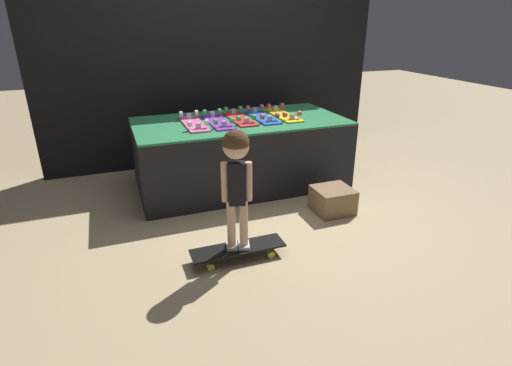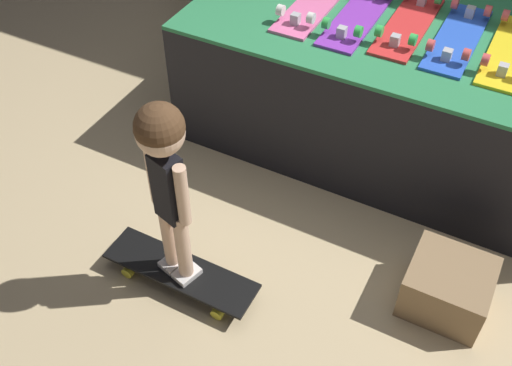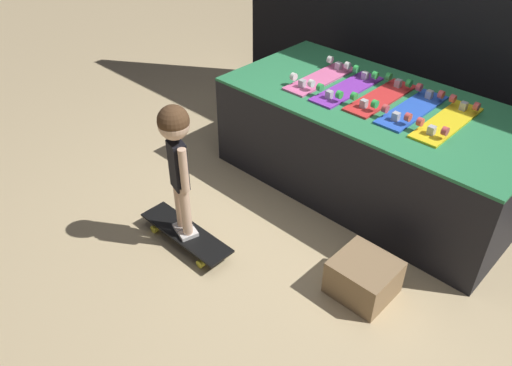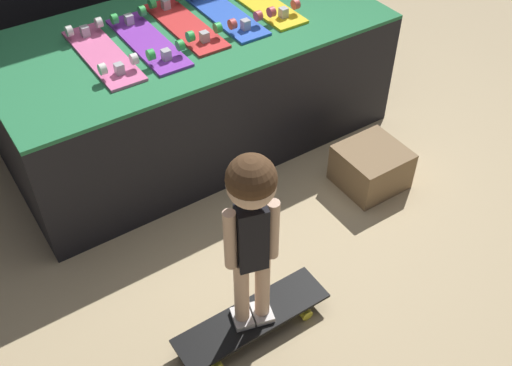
{
  "view_description": "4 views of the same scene",
  "coord_description": "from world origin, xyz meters",
  "px_view_note": "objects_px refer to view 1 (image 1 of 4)",
  "views": [
    {
      "loc": [
        -1.22,
        -3.1,
        1.64
      ],
      "look_at": [
        -0.2,
        -0.39,
        0.43
      ],
      "focal_mm": 28.0,
      "sensor_mm": 36.0,
      "label": 1
    },
    {
      "loc": [
        0.54,
        -1.95,
        2.16
      ],
      "look_at": [
        -0.31,
        -0.33,
        0.34
      ],
      "focal_mm": 42.0,
      "sensor_mm": 36.0,
      "label": 2
    },
    {
      "loc": [
        1.47,
        -2.12,
        2.18
      ],
      "look_at": [
        -0.18,
        -0.39,
        0.43
      ],
      "focal_mm": 35.0,
      "sensor_mm": 36.0,
      "label": 3
    },
    {
      "loc": [
        -1.26,
        -1.95,
        2.22
      ],
      "look_at": [
        -0.15,
        -0.28,
        0.35
      ],
      "focal_mm": 42.0,
      "sensor_mm": 36.0,
      "label": 4
    }
  ],
  "objects_px": {
    "skateboard_pink_on_rack": "(193,123)",
    "child": "(236,168)",
    "skateboard_yellow_on_rack": "(283,114)",
    "skateboard_red_on_rack": "(239,118)",
    "skateboard_blue_on_rack": "(262,116)",
    "skateboard_purple_on_rack": "(218,121)",
    "skateboard_on_floor": "(238,249)",
    "storage_box": "(333,200)"
  },
  "relations": [
    {
      "from": "skateboard_yellow_on_rack",
      "to": "child",
      "type": "bearing_deg",
      "value": -125.13
    },
    {
      "from": "skateboard_purple_on_rack",
      "to": "child",
      "type": "xyz_separation_m",
      "value": [
        -0.23,
        -1.3,
        0.0
      ]
    },
    {
      "from": "skateboard_red_on_rack",
      "to": "skateboard_on_floor",
      "type": "height_order",
      "value": "skateboard_red_on_rack"
    },
    {
      "from": "skateboard_blue_on_rack",
      "to": "skateboard_yellow_on_rack",
      "type": "bearing_deg",
      "value": -0.58
    },
    {
      "from": "storage_box",
      "to": "skateboard_purple_on_rack",
      "type": "bearing_deg",
      "value": 132.57
    },
    {
      "from": "skateboard_pink_on_rack",
      "to": "skateboard_red_on_rack",
      "type": "xyz_separation_m",
      "value": [
        0.47,
        0.04,
        0.0
      ]
    },
    {
      "from": "skateboard_pink_on_rack",
      "to": "child",
      "type": "height_order",
      "value": "child"
    },
    {
      "from": "skateboard_red_on_rack",
      "to": "skateboard_on_floor",
      "type": "bearing_deg",
      "value": -109.15
    },
    {
      "from": "child",
      "to": "skateboard_blue_on_rack",
      "type": "bearing_deg",
      "value": 78.03
    },
    {
      "from": "skateboard_blue_on_rack",
      "to": "skateboard_red_on_rack",
      "type": "bearing_deg",
      "value": 177.92
    },
    {
      "from": "skateboard_purple_on_rack",
      "to": "storage_box",
      "type": "relative_size",
      "value": 1.9
    },
    {
      "from": "skateboard_purple_on_rack",
      "to": "skateboard_blue_on_rack",
      "type": "xyz_separation_m",
      "value": [
        0.47,
        0.04,
        0.0
      ]
    },
    {
      "from": "skateboard_purple_on_rack",
      "to": "skateboard_blue_on_rack",
      "type": "height_order",
      "value": "same"
    },
    {
      "from": "skateboard_red_on_rack",
      "to": "skateboard_pink_on_rack",
      "type": "bearing_deg",
      "value": -175.45
    },
    {
      "from": "skateboard_blue_on_rack",
      "to": "child",
      "type": "distance_m",
      "value": 1.52
    },
    {
      "from": "skateboard_red_on_rack",
      "to": "skateboard_on_floor",
      "type": "relative_size",
      "value": 0.92
    },
    {
      "from": "child",
      "to": "storage_box",
      "type": "height_order",
      "value": "child"
    },
    {
      "from": "skateboard_yellow_on_rack",
      "to": "skateboard_on_floor",
      "type": "relative_size",
      "value": 0.92
    },
    {
      "from": "skateboard_purple_on_rack",
      "to": "skateboard_blue_on_rack",
      "type": "distance_m",
      "value": 0.47
    },
    {
      "from": "storage_box",
      "to": "child",
      "type": "bearing_deg",
      "value": -157.64
    },
    {
      "from": "skateboard_yellow_on_rack",
      "to": "child",
      "type": "relative_size",
      "value": 0.72
    },
    {
      "from": "skateboard_pink_on_rack",
      "to": "skateboard_blue_on_rack",
      "type": "xyz_separation_m",
      "value": [
        0.71,
        0.03,
        0.0
      ]
    },
    {
      "from": "skateboard_yellow_on_rack",
      "to": "skateboard_red_on_rack",
      "type": "bearing_deg",
      "value": 178.67
    },
    {
      "from": "skateboard_on_floor",
      "to": "storage_box",
      "type": "height_order",
      "value": "storage_box"
    },
    {
      "from": "skateboard_purple_on_rack",
      "to": "child",
      "type": "height_order",
      "value": "child"
    },
    {
      "from": "skateboard_on_floor",
      "to": "child",
      "type": "bearing_deg",
      "value": -90.0
    },
    {
      "from": "skateboard_red_on_rack",
      "to": "child",
      "type": "relative_size",
      "value": 0.72
    },
    {
      "from": "skateboard_blue_on_rack",
      "to": "storage_box",
      "type": "bearing_deg",
      "value": -70.08
    },
    {
      "from": "skateboard_pink_on_rack",
      "to": "storage_box",
      "type": "distance_m",
      "value": 1.49
    },
    {
      "from": "skateboard_blue_on_rack",
      "to": "child",
      "type": "xyz_separation_m",
      "value": [
        -0.71,
        -1.34,
        0.0
      ]
    },
    {
      "from": "skateboard_red_on_rack",
      "to": "skateboard_yellow_on_rack",
      "type": "height_order",
      "value": "same"
    },
    {
      "from": "skateboard_blue_on_rack",
      "to": "skateboard_on_floor",
      "type": "distance_m",
      "value": 1.64
    },
    {
      "from": "skateboard_blue_on_rack",
      "to": "skateboard_on_floor",
      "type": "xyz_separation_m",
      "value": [
        -0.71,
        -1.34,
        -0.63
      ]
    },
    {
      "from": "skateboard_on_floor",
      "to": "skateboard_blue_on_rack",
      "type": "bearing_deg",
      "value": 62.26
    },
    {
      "from": "skateboard_yellow_on_rack",
      "to": "storage_box",
      "type": "relative_size",
      "value": 1.9
    },
    {
      "from": "skateboard_on_floor",
      "to": "storage_box",
      "type": "xyz_separation_m",
      "value": [
        1.04,
        0.43,
        0.04
      ]
    },
    {
      "from": "skateboard_pink_on_rack",
      "to": "skateboard_purple_on_rack",
      "type": "relative_size",
      "value": 1.0
    },
    {
      "from": "skateboard_purple_on_rack",
      "to": "skateboard_yellow_on_rack",
      "type": "xyz_separation_m",
      "value": [
        0.71,
        0.04,
        0.0
      ]
    },
    {
      "from": "child",
      "to": "storage_box",
      "type": "xyz_separation_m",
      "value": [
        1.04,
        0.43,
        -0.59
      ]
    },
    {
      "from": "skateboard_red_on_rack",
      "to": "storage_box",
      "type": "xyz_separation_m",
      "value": [
        0.57,
        -0.92,
        -0.59
      ]
    },
    {
      "from": "skateboard_pink_on_rack",
      "to": "child",
      "type": "bearing_deg",
      "value": -89.79
    },
    {
      "from": "skateboard_red_on_rack",
      "to": "child",
      "type": "xyz_separation_m",
      "value": [
        -0.47,
        -1.35,
        0.0
      ]
    }
  ]
}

